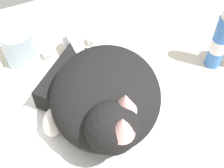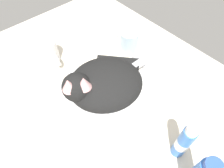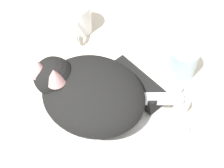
{
  "view_description": "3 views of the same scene",
  "coord_description": "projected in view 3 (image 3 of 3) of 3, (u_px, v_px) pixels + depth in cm",
  "views": [
    {
      "loc": [
        -12.66,
        -30.1,
        49.59
      ],
      "look_at": [
        1.87,
        1.44,
        6.74
      ],
      "focal_mm": 49.03,
      "sensor_mm": 36.0,
      "label": 1
    },
    {
      "loc": [
        28.6,
        -22.77,
        53.91
      ],
      "look_at": [
        2.08,
        0.75,
        7.6
      ],
      "focal_mm": 31.91,
      "sensor_mm": 36.0,
      "label": 2
    },
    {
      "loc": [
        35.75,
        3.89,
        60.32
      ],
      "look_at": [
        -2.13,
        3.98,
        7.26
      ],
      "focal_mm": 48.82,
      "sensor_mm": 36.0,
      "label": 3
    }
  ],
  "objects": [
    {
      "name": "faucet",
      "position": [
        174.0,
        104.0,
        0.68
      ],
      "size": [
        13.41,
        11.15,
        5.67
      ],
      "color": "silver",
      "rests_on": "ground_plane"
    },
    {
      "name": "soap_bar",
      "position": [
        168.0,
        39.0,
        0.8
      ],
      "size": [
        7.11,
        5.23,
        2.24
      ],
      "primitive_type": "cube",
      "rotation": [
        0.0,
        0.0,
        0.14
      ],
      "color": "white",
      "rests_on": "soap_dish"
    },
    {
      "name": "sink_basin",
      "position": [
        95.0,
        109.0,
        0.7
      ],
      "size": [
        32.1,
        32.1,
        0.86
      ],
      "primitive_type": "cylinder",
      "color": "white",
      "rests_on": "ground_plane"
    },
    {
      "name": "cat",
      "position": [
        90.0,
        91.0,
        0.65
      ],
      "size": [
        27.73,
        30.61,
        14.09
      ],
      "color": "black",
      "rests_on": "sink_basin"
    },
    {
      "name": "ground_plane",
      "position": [
        95.0,
        113.0,
        0.71
      ],
      "size": [
        110.0,
        82.5,
        3.0
      ],
      "primitive_type": "cube",
      "color": "beige"
    },
    {
      "name": "rinse_cup",
      "position": [
        183.0,
        62.0,
        0.73
      ],
      "size": [
        6.79,
        6.79,
        7.89
      ],
      "color": "silver",
      "rests_on": "ground_plane"
    },
    {
      "name": "soap_dish",
      "position": [
        167.0,
        44.0,
        0.81
      ],
      "size": [
        9.0,
        6.4,
        1.2
      ],
      "primitive_type": "cube",
      "color": "white",
      "rests_on": "ground_plane"
    },
    {
      "name": "coffee_mug",
      "position": [
        78.0,
        19.0,
        0.81
      ],
      "size": [
        11.4,
        7.31,
        8.55
      ],
      "color": "white",
      "rests_on": "ground_plane"
    }
  ]
}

